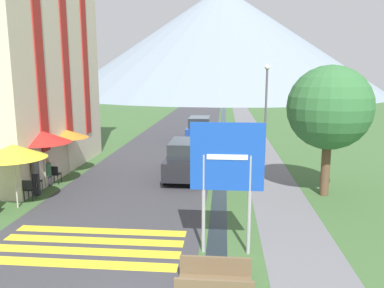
% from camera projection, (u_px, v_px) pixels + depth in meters
% --- Properties ---
extents(ground_plane, '(160.00, 160.00, 0.00)m').
position_uv_depth(ground_plane, '(205.00, 145.00, 26.57)').
color(ground_plane, '#3D6033').
extents(road, '(6.40, 60.00, 0.01)m').
position_uv_depth(road, '(185.00, 126.00, 36.58)').
color(road, '#38383D').
rests_on(road, ground_plane).
extents(footpath, '(2.20, 60.00, 0.01)m').
position_uv_depth(footpath, '(248.00, 126.00, 36.06)').
color(footpath, slate).
rests_on(footpath, ground_plane).
extents(drainage_channel, '(0.60, 60.00, 0.00)m').
position_uv_depth(drainage_channel, '(223.00, 126.00, 36.27)').
color(drainage_channel, black).
rests_on(drainage_channel, ground_plane).
extents(crosswalk_marking, '(5.44, 2.54, 0.01)m').
position_uv_depth(crosswalk_marking, '(89.00, 246.00, 10.87)').
color(crosswalk_marking, yellow).
rests_on(crosswalk_marking, ground_plane).
extents(mountain_distant, '(78.25, 78.25, 26.00)m').
position_uv_depth(mountain_distant, '(222.00, 42.00, 92.65)').
color(mountain_distant, gray).
rests_on(mountain_distant, ground_plane).
extents(hotel_building, '(6.37, 10.04, 12.76)m').
position_uv_depth(hotel_building, '(6.00, 35.00, 18.31)').
color(hotel_building, beige).
rests_on(hotel_building, ground_plane).
extents(road_sign, '(1.98, 0.11, 3.67)m').
position_uv_depth(road_sign, '(227.00, 168.00, 10.01)').
color(road_sign, '#9E9EA3').
rests_on(road_sign, ground_plane).
extents(footbridge, '(1.70, 1.10, 0.65)m').
position_uv_depth(footbridge, '(215.00, 285.00, 8.43)').
color(footbridge, brown).
rests_on(footbridge, ground_plane).
extents(parked_car_near, '(1.95, 4.49, 1.82)m').
position_uv_depth(parked_car_near, '(187.00, 159.00, 18.05)').
color(parked_car_near, black).
rests_on(parked_car_near, ground_plane).
extents(parked_car_far, '(1.86, 4.39, 1.82)m').
position_uv_depth(parked_car_far, '(200.00, 129.00, 28.01)').
color(parked_car_far, navy).
rests_on(parked_car_far, ground_plane).
extents(cafe_chair_near_right, '(0.40, 0.40, 0.85)m').
position_uv_depth(cafe_chair_near_right, '(29.00, 188.00, 14.70)').
color(cafe_chair_near_right, black).
rests_on(cafe_chair_near_right, ground_plane).
extents(cafe_chair_middle, '(0.40, 0.40, 0.85)m').
position_uv_depth(cafe_chair_middle, '(35.00, 180.00, 15.77)').
color(cafe_chair_middle, black).
rests_on(cafe_chair_middle, ground_plane).
extents(cafe_chair_far_right, '(0.40, 0.40, 0.85)m').
position_uv_depth(cafe_chair_far_right, '(44.00, 171.00, 17.30)').
color(cafe_chair_far_right, black).
rests_on(cafe_chair_far_right, ground_plane).
extents(cafe_chair_far_left, '(0.40, 0.40, 0.85)m').
position_uv_depth(cafe_chair_far_left, '(55.00, 173.00, 16.94)').
color(cafe_chair_far_left, black).
rests_on(cafe_chair_far_left, ground_plane).
extents(cafe_umbrella_front_yellow, '(2.38, 2.38, 2.41)m').
position_uv_depth(cafe_umbrella_front_yellow, '(13.00, 151.00, 13.62)').
color(cafe_umbrella_front_yellow, '#B7B2A8').
rests_on(cafe_umbrella_front_yellow, ground_plane).
extents(cafe_umbrella_middle_red, '(2.42, 2.42, 2.53)m').
position_uv_depth(cafe_umbrella_middle_red, '(42.00, 137.00, 16.06)').
color(cafe_umbrella_middle_red, '#B7B2A8').
rests_on(cafe_umbrella_middle_red, ground_plane).
extents(cafe_umbrella_rear_orange, '(2.07, 2.07, 2.23)m').
position_uv_depth(cafe_umbrella_rear_orange, '(67.00, 134.00, 18.36)').
color(cafe_umbrella_rear_orange, '#B7B2A8').
rests_on(cafe_umbrella_rear_orange, ground_plane).
extents(person_standing_terrace, '(0.32, 0.32, 1.72)m').
position_uv_depth(person_standing_terrace, '(35.00, 172.00, 15.25)').
color(person_standing_terrace, '#282833').
rests_on(person_standing_terrace, ground_plane).
extents(person_seated_near, '(0.32, 0.32, 1.24)m').
position_uv_depth(person_seated_near, '(48.00, 171.00, 16.67)').
color(person_seated_near, '#282833').
rests_on(person_seated_near, ground_plane).
extents(streetlamp, '(0.28, 0.28, 5.44)m').
position_uv_depth(streetlamp, '(266.00, 106.00, 20.43)').
color(streetlamp, '#515156').
rests_on(streetlamp, ground_plane).
extents(tree_by_path, '(3.35, 3.35, 5.30)m').
position_uv_depth(tree_by_path, '(329.00, 108.00, 14.83)').
color(tree_by_path, brown).
rests_on(tree_by_path, ground_plane).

